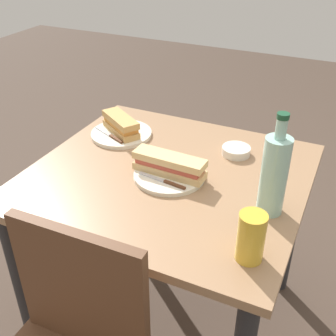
{
  "coord_description": "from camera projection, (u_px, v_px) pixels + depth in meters",
  "views": [
    {
      "loc": [
        -0.52,
        1.12,
        1.51
      ],
      "look_at": [
        0.0,
        0.0,
        0.75
      ],
      "focal_mm": 45.28,
      "sensor_mm": 36.0,
      "label": 1
    }
  ],
  "objects": [
    {
      "name": "ground_plane",
      "position": [
        168.0,
        314.0,
        1.84
      ],
      "size": [
        8.0,
        8.0,
        0.0
      ],
      "primitive_type": "plane",
      "color": "#47382D"
    },
    {
      "name": "olive_bowl",
      "position": [
        236.0,
        151.0,
        1.56
      ],
      "size": [
        0.11,
        0.11,
        0.03
      ],
      "primitive_type": "cylinder",
      "color": "silver",
      "rests_on": "dining_table"
    },
    {
      "name": "beer_glass",
      "position": [
        251.0,
        237.0,
        1.07
      ],
      "size": [
        0.07,
        0.07,
        0.14
      ],
      "primitive_type": "cylinder",
      "color": "gold",
      "rests_on": "dining_table"
    },
    {
      "name": "dining_table",
      "position": [
        168.0,
        202.0,
        1.53
      ],
      "size": [
        0.93,
        0.86,
        0.73
      ],
      "color": "#997251",
      "rests_on": "ground"
    },
    {
      "name": "knife_near",
      "position": [
        110.0,
        136.0,
        1.66
      ],
      "size": [
        0.17,
        0.08,
        0.01
      ],
      "color": "silver",
      "rests_on": "plate_near"
    },
    {
      "name": "baguette_sandwich_near",
      "position": [
        121.0,
        124.0,
        1.68
      ],
      "size": [
        0.2,
        0.16,
        0.07
      ],
      "color": "tan",
      "rests_on": "plate_near"
    },
    {
      "name": "plate_near",
      "position": [
        121.0,
        134.0,
        1.7
      ],
      "size": [
        0.24,
        0.24,
        0.01
      ],
      "primitive_type": "cylinder",
      "color": "silver",
      "rests_on": "dining_table"
    },
    {
      "name": "baguette_sandwich_far",
      "position": [
        169.0,
        165.0,
        1.41
      ],
      "size": [
        0.25,
        0.08,
        0.07
      ],
      "color": "#DBB77A",
      "rests_on": "plate_far"
    },
    {
      "name": "water_bottle",
      "position": [
        274.0,
        174.0,
        1.21
      ],
      "size": [
        0.08,
        0.08,
        0.32
      ],
      "color": "#99C6B7",
      "rests_on": "dining_table"
    },
    {
      "name": "plate_far",
      "position": [
        169.0,
        175.0,
        1.44
      ],
      "size": [
        0.24,
        0.24,
        0.01
      ],
      "primitive_type": "cylinder",
      "color": "silver",
      "rests_on": "dining_table"
    },
    {
      "name": "knife_far",
      "position": [
        165.0,
        181.0,
        1.38
      ],
      "size": [
        0.18,
        0.04,
        0.01
      ],
      "color": "silver",
      "rests_on": "plate_far"
    }
  ]
}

